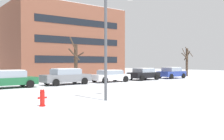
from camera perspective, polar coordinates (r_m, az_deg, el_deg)
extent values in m
cylinder|color=red|center=(12.61, -15.38, -7.73)|extent=(0.30, 0.30, 0.06)
cylinder|color=red|center=(12.55, -15.40, -6.18)|extent=(0.22, 0.22, 0.63)
sphere|color=red|center=(12.51, -15.41, -4.55)|extent=(0.21, 0.21, 0.21)
cylinder|color=red|center=(12.49, -16.08, -6.08)|extent=(0.12, 0.09, 0.09)
cylinder|color=red|center=(12.61, -14.72, -5.99)|extent=(0.12, 0.09, 0.09)
sphere|color=white|center=(12.50, -15.41, -4.30)|extent=(0.15, 0.15, 0.15)
cylinder|color=#4C4F54|center=(13.89, -1.43, 5.86)|extent=(0.16, 0.16, 6.18)
cube|color=#1E6038|center=(22.32, -22.04, -2.31)|extent=(4.25, 1.88, 0.60)
cube|color=#8C99A8|center=(22.28, -22.06, -0.85)|extent=(2.35, 1.70, 0.55)
cube|color=white|center=(22.27, -22.07, -0.07)|extent=(2.14, 1.57, 0.06)
cylinder|color=black|center=(23.63, -19.49, -2.68)|extent=(0.64, 0.23, 0.64)
cylinder|color=black|center=(21.91, -17.90, -3.00)|extent=(0.64, 0.23, 0.64)
cube|color=slate|center=(24.28, -10.33, -1.80)|extent=(4.61, 1.92, 0.69)
cube|color=#8C99A8|center=(24.25, -10.33, -0.38)|extent=(2.55, 1.73, 0.51)
cube|color=white|center=(24.24, -10.34, 0.29)|extent=(2.32, 1.60, 0.06)
cylinder|color=black|center=(25.84, -8.41, -2.23)|extent=(0.64, 0.23, 0.64)
cylinder|color=black|center=(24.25, -6.18, -2.48)|extent=(0.64, 0.23, 0.64)
cylinder|color=black|center=(24.47, -14.43, -2.49)|extent=(0.64, 0.23, 0.64)
cylinder|color=black|center=(22.79, -12.49, -2.78)|extent=(0.64, 0.23, 0.64)
cube|color=white|center=(26.92, -0.42, -1.57)|extent=(4.31, 1.88, 0.56)
cube|color=#8C99A8|center=(26.89, -0.42, -0.54)|extent=(2.38, 1.70, 0.41)
cube|color=white|center=(26.89, -0.42, -0.04)|extent=(2.17, 1.57, 0.06)
cylinder|color=black|center=(28.52, 0.62, -1.85)|extent=(0.64, 0.23, 0.64)
cylinder|color=black|center=(27.12, 3.09, -2.03)|extent=(0.64, 0.23, 0.64)
cylinder|color=black|center=(26.84, -3.97, -2.07)|extent=(0.64, 0.23, 0.64)
cylinder|color=black|center=(25.36, -1.60, -2.29)|extent=(0.64, 0.23, 0.64)
cube|color=black|center=(30.41, 7.13, -1.13)|extent=(3.84, 1.95, 0.64)
cube|color=#8C99A8|center=(30.39, 7.13, -0.10)|extent=(2.13, 1.77, 0.45)
cube|color=white|center=(30.39, 7.13, 0.39)|extent=(1.93, 1.63, 0.06)
cylinder|color=black|center=(31.98, 7.43, -1.48)|extent=(0.64, 0.23, 0.64)
cylinder|color=black|center=(30.69, 10.02, -1.62)|extent=(0.64, 0.23, 0.64)
cylinder|color=black|center=(30.25, 4.19, -1.65)|extent=(0.64, 0.23, 0.64)
cylinder|color=black|center=(28.88, 6.79, -1.81)|extent=(0.64, 0.23, 0.64)
cube|color=#283D93|center=(34.23, 13.24, -0.83)|extent=(3.92, 1.95, 0.66)
cube|color=#8C99A8|center=(34.21, 13.25, 0.13)|extent=(2.17, 1.77, 0.48)
cube|color=white|center=(34.20, 13.25, 0.58)|extent=(1.97, 1.63, 0.06)
cylinder|color=black|center=(35.83, 13.27, -1.17)|extent=(0.64, 0.23, 0.64)
cylinder|color=black|center=(34.68, 15.77, -1.28)|extent=(0.64, 0.23, 0.64)
cylinder|color=black|center=(33.87, 10.64, -1.31)|extent=(0.64, 0.23, 0.64)
cylinder|color=black|center=(32.66, 13.20, -1.44)|extent=(0.64, 0.23, 0.64)
cylinder|color=#423326|center=(28.70, -8.12, 1.63)|extent=(0.39, 0.39, 4.12)
cylinder|color=#423326|center=(29.26, -7.50, 3.23)|extent=(0.79, 1.22, 0.83)
cylinder|color=#423326|center=(28.15, -8.54, 3.49)|extent=(0.99, 1.12, 1.37)
cylinder|color=#423326|center=(28.44, -8.75, 5.80)|extent=(0.47, 1.03, 1.64)
cylinder|color=#423326|center=(39.92, 16.48, 1.67)|extent=(0.35, 0.35, 4.22)
cylinder|color=#423326|center=(40.16, 16.69, 3.25)|extent=(0.18, 0.65, 0.97)
cylinder|color=#423326|center=(39.62, 15.98, 3.67)|extent=(0.30, 1.04, 1.48)
cylinder|color=#423326|center=(40.35, 16.52, 3.13)|extent=(0.64, 0.88, 1.46)
cylinder|color=#423326|center=(39.41, 16.93, 3.93)|extent=(1.23, 0.65, 1.44)
cylinder|color=#423326|center=(39.56, 15.93, 3.12)|extent=(0.29, 1.15, 0.89)
cube|color=brown|center=(39.04, -11.13, 5.91)|extent=(15.70, 10.69, 9.95)
cube|color=white|center=(39.73, -11.17, 13.16)|extent=(15.38, 10.48, 0.10)
cube|color=black|center=(34.22, -7.10, 2.36)|extent=(12.56, 0.04, 0.90)
cube|color=black|center=(34.34, -7.11, 6.52)|extent=(12.56, 0.04, 0.90)
cube|color=black|center=(34.64, -7.13, 10.62)|extent=(12.56, 0.04, 0.90)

